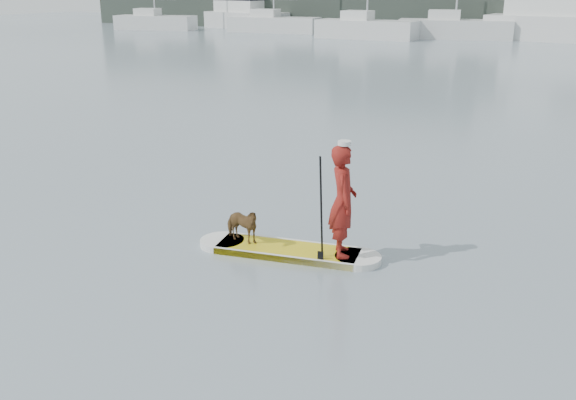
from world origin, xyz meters
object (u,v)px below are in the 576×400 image
at_px(sailboat_d, 454,27).
at_px(motor_yacht_a, 558,15).
at_px(paddleboard, 288,251).
at_px(motor_yacht_b, 243,11).
at_px(paddler, 343,201).
at_px(dog, 241,225).
at_px(sailboat_b, 273,23).
at_px(sailboat_c, 366,28).
at_px(sailboat_a, 155,21).

height_order(sailboat_d, motor_yacht_a, sailboat_d).
xyz_separation_m(paddleboard, motor_yacht_b, (-29.56, 49.43, 1.59)).
relative_size(motor_yacht_a, motor_yacht_b, 1.32).
height_order(paddler, motor_yacht_b, motor_yacht_b).
bearing_deg(motor_yacht_b, motor_yacht_a, 7.14).
relative_size(sailboat_d, motor_yacht_a, 1.11).
relative_size(dog, sailboat_d, 0.06).
height_order(paddleboard, paddler, paddler).
bearing_deg(paddleboard, sailboat_b, 108.65).
height_order(sailboat_c, motor_yacht_a, sailboat_c).
height_order(paddleboard, motor_yacht_a, motor_yacht_a).
height_order(sailboat_a, sailboat_b, sailboat_b).
bearing_deg(paddleboard, paddler, 0.00).
xyz_separation_m(paddleboard, dog, (-0.85, -0.14, 0.39)).
distance_m(dog, sailboat_c, 45.16).
bearing_deg(motor_yacht_b, sailboat_b, -23.82).
bearing_deg(paddler, sailboat_d, -18.21).
relative_size(sailboat_b, motor_yacht_a, 1.04).
height_order(paddleboard, motor_yacht_b, motor_yacht_b).
xyz_separation_m(dog, sailboat_c, (-13.21, 43.18, 0.44)).
bearing_deg(paddleboard, dog, 180.00).
distance_m(sailboat_c, motor_yacht_b, 16.77).
relative_size(paddler, motor_yacht_a, 0.16).
distance_m(sailboat_b, motor_yacht_b, 6.48).
bearing_deg(motor_yacht_a, paddler, -82.47).
xyz_separation_m(sailboat_b, sailboat_c, (10.17, -2.78, 0.00)).
relative_size(paddler, sailboat_b, 0.15).
bearing_deg(motor_yacht_b, sailboat_a, -129.89).
bearing_deg(sailboat_d, sailboat_a, 173.76).
bearing_deg(sailboat_a, paddler, -60.16).
relative_size(dog, sailboat_a, 0.07).
bearing_deg(motor_yacht_b, sailboat_d, 2.23).
bearing_deg(sailboat_a, paddleboard, -60.99).
distance_m(paddler, motor_yacht_b, 57.96).
relative_size(sailboat_d, motor_yacht_b, 1.46).
xyz_separation_m(paddleboard, sailboat_b, (-24.23, 45.82, 0.82)).
distance_m(motor_yacht_a, motor_yacht_b, 29.98).
bearing_deg(paddleboard, sailboat_a, 120.52).
distance_m(paddleboard, dog, 0.95).
bearing_deg(dog, motor_yacht_b, 38.75).
bearing_deg(dog, sailboat_c, 25.69).
height_order(paddleboard, sailboat_a, sailboat_a).
xyz_separation_m(sailboat_c, sailboat_d, (6.60, 3.25, 0.08)).
bearing_deg(sailboat_a, motor_yacht_b, 29.07).
bearing_deg(paddler, sailboat_b, 0.33).
bearing_deg(paddler, sailboat_a, 12.03).
bearing_deg(sailboat_c, sailboat_b, 165.80).
bearing_deg(motor_yacht_a, sailboat_c, -155.02).
distance_m(paddler, motor_yacht_a, 47.63).
relative_size(paddler, motor_yacht_b, 0.21).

